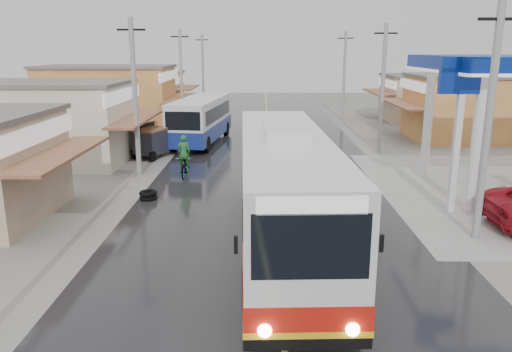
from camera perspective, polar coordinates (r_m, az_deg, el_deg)
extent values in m
plane|color=slate|center=(17.78, 2.32, -7.08)|extent=(120.00, 120.00, 0.00)
cube|color=black|center=(32.21, 1.60, 2.74)|extent=(12.00, 90.00, 0.02)
cube|color=#D8CC4C|center=(32.21, 1.60, 2.76)|extent=(0.15, 90.00, 0.01)
cylinder|color=white|center=(27.19, 19.03, 5.66)|extent=(0.44, 0.44, 5.50)
cylinder|color=white|center=(21.65, 23.88, 3.16)|extent=(0.44, 0.44, 5.50)
cube|color=white|center=(21.30, 21.97, 3.87)|extent=(0.25, 0.25, 6.00)
cube|color=navy|center=(21.04, 22.61, 10.57)|extent=(1.80, 0.30, 1.40)
cube|color=silver|center=(16.33, 3.24, -0.89)|extent=(3.20, 13.05, 3.18)
cube|color=black|center=(16.85, 3.16, -6.48)|extent=(3.22, 13.07, 0.32)
cube|color=red|center=(16.67, 3.18, -4.74)|extent=(3.24, 13.09, 0.59)
cube|color=yellow|center=(16.79, 3.16, -5.89)|extent=(3.25, 13.10, 0.15)
cube|color=black|center=(16.76, 3.10, 0.75)|extent=(3.13, 10.35, 1.08)
cube|color=black|center=(10.12, 6.27, -7.98)|extent=(2.40, 0.21, 1.40)
cube|color=black|center=(22.49, 1.92, 4.55)|extent=(2.40, 0.21, 1.19)
cube|color=white|center=(9.83, 6.40, -3.31)|extent=(2.20, 0.21, 0.38)
cube|color=silver|center=(15.96, 3.33, 5.19)|extent=(1.42, 3.29, 0.32)
cylinder|color=black|center=(12.62, -0.73, -13.42)|extent=(0.42, 1.20, 1.19)
cylinder|color=black|center=(12.87, 10.30, -13.08)|extent=(0.42, 1.20, 1.19)
cylinder|color=black|center=(20.66, -1.07, -2.19)|extent=(0.42, 1.20, 1.19)
cylinder|color=black|center=(20.81, 5.55, -2.13)|extent=(0.42, 1.20, 1.19)
sphere|color=#FFF2CC|center=(10.81, 0.99, -17.24)|extent=(0.31, 0.31, 0.30)
sphere|color=#FFF2CC|center=(11.04, 10.98, -16.81)|extent=(0.31, 0.31, 0.30)
cube|color=black|center=(10.28, -2.32, -7.85)|extent=(0.08, 0.08, 0.38)
cube|color=black|center=(10.67, 14.15, -7.46)|extent=(0.08, 0.08, 0.38)
cube|color=silver|center=(35.39, -6.30, 6.73)|extent=(3.60, 9.62, 2.61)
cube|color=navy|center=(35.52, -6.26, 5.31)|extent=(3.65, 9.66, 1.04)
cube|color=black|center=(35.34, -6.32, 7.31)|extent=(3.46, 8.07, 0.94)
cube|color=black|center=(30.89, -8.36, 6.24)|extent=(2.20, 0.38, 1.15)
cylinder|color=black|center=(32.71, -9.55, 3.68)|extent=(0.43, 1.07, 1.04)
cylinder|color=black|center=(32.13, -5.68, 3.61)|extent=(0.43, 1.07, 1.04)
cylinder|color=black|center=(39.05, -6.71, 5.50)|extent=(0.43, 1.07, 1.04)
cylinder|color=black|center=(38.56, -3.43, 5.46)|extent=(0.43, 1.07, 1.04)
imported|color=black|center=(26.32, -8.12, 1.14)|extent=(0.77, 2.07, 1.08)
imported|color=#21642A|center=(25.93, -8.26, 2.69)|extent=(0.67, 0.45, 1.80)
cube|color=#26262D|center=(31.08, -11.80, 3.88)|extent=(2.06, 2.48, 1.38)
cube|color=brown|center=(30.95, -11.87, 5.23)|extent=(2.13, 2.54, 0.11)
cylinder|color=black|center=(31.03, -13.63, 2.47)|extent=(0.41, 0.66, 0.64)
cylinder|color=black|center=(32.22, -12.10, 2.99)|extent=(0.41, 0.66, 0.64)
cylinder|color=black|center=(30.08, -11.72, 2.21)|extent=(0.35, 0.64, 0.64)
cube|color=#26262D|center=(34.11, -13.41, 4.69)|extent=(2.04, 2.44, 1.36)
cube|color=brown|center=(34.00, -13.48, 5.90)|extent=(2.10, 2.51, 0.10)
cylinder|color=black|center=(34.09, -15.06, 3.42)|extent=(0.41, 0.65, 0.63)
cylinder|color=black|center=(35.23, -13.62, 3.85)|extent=(0.41, 0.65, 0.63)
cylinder|color=black|center=(33.12, -13.40, 3.21)|extent=(0.35, 0.63, 0.63)
torus|color=black|center=(22.60, -12.21, -2.41)|extent=(0.79, 0.79, 0.20)
torus|color=black|center=(22.54, -12.24, -1.92)|extent=(0.79, 0.79, 0.20)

